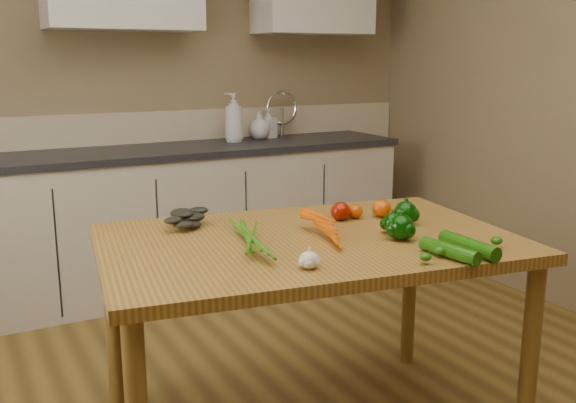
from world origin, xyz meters
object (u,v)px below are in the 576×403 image
(carrot_bunch, at_px, (302,231))
(garlic_bulb, at_px, (309,260))
(soap_bottle_a, at_px, (234,117))
(pepper_a, at_px, (393,223))
(soap_bottle_b, at_px, (268,123))
(zucchini_b, at_px, (449,251))
(soap_bottle_c, at_px, (259,125))
(table, at_px, (308,261))
(pepper_b, at_px, (406,213))
(tomato_a, at_px, (341,211))
(zucchini_a, at_px, (469,245))
(leafy_greens, at_px, (189,215))
(tomato_c, at_px, (382,208))
(pepper_c, at_px, (401,227))
(tomato_b, at_px, (355,211))

(carrot_bunch, xyz_separation_m, garlic_bulb, (-0.13, -0.28, -0.01))
(soap_bottle_a, distance_m, pepper_a, 2.05)
(soap_bottle_b, relative_size, zucchini_b, 0.91)
(soap_bottle_c, height_order, zucchini_b, soap_bottle_c)
(soap_bottle_b, height_order, soap_bottle_c, soap_bottle_b)
(table, bearing_deg, pepper_b, 6.62)
(soap_bottle_a, relative_size, tomato_a, 3.94)
(zucchini_a, bearing_deg, tomato_a, 103.08)
(carrot_bunch, relative_size, leafy_greens, 1.30)
(table, distance_m, pepper_a, 0.34)
(leafy_greens, xyz_separation_m, tomato_c, (0.76, -0.21, -0.02))
(table, bearing_deg, leafy_greens, 143.94)
(soap_bottle_c, bearing_deg, carrot_bunch, -109.19)
(carrot_bunch, bearing_deg, soap_bottle_c, 76.77)
(soap_bottle_c, relative_size, tomato_a, 2.28)
(tomato_c, bearing_deg, pepper_b, -86.31)
(soap_bottle_b, xyz_separation_m, tomato_c, (-0.43, -1.89, -0.17))
(soap_bottle_b, xyz_separation_m, carrot_bunch, (-0.89, -2.04, -0.17))
(soap_bottle_c, distance_m, garlic_bulb, 2.49)
(pepper_b, bearing_deg, garlic_bulb, -154.31)
(soap_bottle_b, distance_m, pepper_c, 2.28)
(soap_bottle_c, relative_size, garlic_bulb, 2.89)
(tomato_a, xyz_separation_m, tomato_c, (0.18, -0.03, -0.00))
(zucchini_a, bearing_deg, table, 131.88)
(pepper_a, bearing_deg, pepper_b, 34.25)
(pepper_a, height_order, pepper_c, pepper_c)
(soap_bottle_a, bearing_deg, soap_bottle_b, 117.28)
(garlic_bulb, relative_size, zucchini_a, 0.26)
(pepper_b, bearing_deg, soap_bottle_c, 80.49)
(table, relative_size, carrot_bunch, 5.85)
(leafy_greens, height_order, pepper_b, leafy_greens)
(garlic_bulb, relative_size, tomato_b, 1.01)
(leafy_greens, relative_size, tomato_c, 2.74)
(carrot_bunch, xyz_separation_m, pepper_a, (0.35, -0.08, 0.00))
(tomato_c, xyz_separation_m, zucchini_b, (-0.14, -0.56, -0.01))
(table, distance_m, zucchini_a, 0.58)
(garlic_bulb, distance_m, pepper_c, 0.47)
(soap_bottle_a, height_order, pepper_c, soap_bottle_a)
(soap_bottle_a, distance_m, soap_bottle_c, 0.24)
(soap_bottle_a, relative_size, zucchini_a, 1.28)
(soap_bottle_a, distance_m, carrot_bunch, 2.04)
(pepper_a, height_order, zucchini_b, pepper_a)
(carrot_bunch, bearing_deg, leafy_greens, 138.13)
(leafy_greens, xyz_separation_m, zucchini_b, (0.62, -0.77, -0.03))
(carrot_bunch, relative_size, pepper_b, 3.04)
(pepper_b, relative_size, tomato_c, 1.17)
(leafy_greens, xyz_separation_m, tomato_b, (0.65, -0.18, -0.02))
(soap_bottle_a, relative_size, leafy_greens, 1.51)
(pepper_b, height_order, pepper_c, pepper_c)
(tomato_a, xyz_separation_m, zucchini_b, (0.04, -0.59, -0.01))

